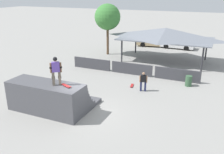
{
  "coord_description": "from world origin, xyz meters",
  "views": [
    {
      "loc": [
        7.16,
        -12.07,
        7.38
      ],
      "look_at": [
        -0.14,
        4.32,
        1.06
      ],
      "focal_mm": 40.0,
      "sensor_mm": 36.0,
      "label": 1
    }
  ],
  "objects_px": {
    "skateboard_on_ground": "(132,86)",
    "trash_bin": "(189,81)",
    "tree_beside_pavilion": "(108,17)",
    "parked_car_tan": "(153,42)",
    "skater_on_deck": "(56,69)",
    "skateboard_on_deck": "(66,86)",
    "bystander_walking": "(143,81)",
    "parked_car_white": "(177,44)"
  },
  "relations": [
    {
      "from": "skater_on_deck",
      "to": "skateboard_on_deck",
      "type": "relative_size",
      "value": 2.06
    },
    {
      "from": "tree_beside_pavilion",
      "to": "parked_car_tan",
      "type": "distance_m",
      "value": 8.47
    },
    {
      "from": "bystander_walking",
      "to": "skateboard_on_ground",
      "type": "relative_size",
      "value": 1.84
    },
    {
      "from": "skateboard_on_ground",
      "to": "tree_beside_pavilion",
      "type": "relative_size",
      "value": 0.14
    },
    {
      "from": "skater_on_deck",
      "to": "skateboard_on_ground",
      "type": "relative_size",
      "value": 2.12
    },
    {
      "from": "tree_beside_pavilion",
      "to": "parked_car_tan",
      "type": "xyz_separation_m",
      "value": [
        3.79,
        6.57,
        -3.76
      ]
    },
    {
      "from": "trash_bin",
      "to": "parked_car_white",
      "type": "bearing_deg",
      "value": 103.69
    },
    {
      "from": "parked_car_tan",
      "to": "tree_beside_pavilion",
      "type": "bearing_deg",
      "value": -129.35
    },
    {
      "from": "skateboard_on_deck",
      "to": "parked_car_tan",
      "type": "distance_m",
      "value": 21.62
    },
    {
      "from": "skateboard_on_deck",
      "to": "trash_bin",
      "type": "relative_size",
      "value": 1.0
    },
    {
      "from": "parked_car_white",
      "to": "skateboard_on_ground",
      "type": "bearing_deg",
      "value": -90.07
    },
    {
      "from": "parked_car_tan",
      "to": "skateboard_on_ground",
      "type": "bearing_deg",
      "value": -90.41
    },
    {
      "from": "trash_bin",
      "to": "bystander_walking",
      "type": "bearing_deg",
      "value": -140.08
    },
    {
      "from": "bystander_walking",
      "to": "skateboard_on_ground",
      "type": "bearing_deg",
      "value": -39.9
    },
    {
      "from": "tree_beside_pavilion",
      "to": "trash_bin",
      "type": "xyz_separation_m",
      "value": [
        10.34,
        -6.83,
        -3.94
      ]
    },
    {
      "from": "skateboard_on_ground",
      "to": "trash_bin",
      "type": "distance_m",
      "value": 4.58
    },
    {
      "from": "tree_beside_pavilion",
      "to": "skateboard_on_ground",
      "type": "bearing_deg",
      "value": -54.69
    },
    {
      "from": "bystander_walking",
      "to": "trash_bin",
      "type": "xyz_separation_m",
      "value": [
        3.02,
        2.53,
        -0.42
      ]
    },
    {
      "from": "skateboard_on_ground",
      "to": "parked_car_tan",
      "type": "relative_size",
      "value": 0.18
    },
    {
      "from": "skateboard_on_ground",
      "to": "trash_bin",
      "type": "xyz_separation_m",
      "value": [
        4.13,
        1.94,
        0.37
      ]
    },
    {
      "from": "parked_car_tan",
      "to": "skateboard_on_deck",
      "type": "bearing_deg",
      "value": -98.12
    },
    {
      "from": "tree_beside_pavilion",
      "to": "parked_car_tan",
      "type": "relative_size",
      "value": 1.28
    },
    {
      "from": "skater_on_deck",
      "to": "parked_car_tan",
      "type": "bearing_deg",
      "value": 53.14
    },
    {
      "from": "skateboard_on_deck",
      "to": "parked_car_white",
      "type": "distance_m",
      "value": 21.85
    },
    {
      "from": "skater_on_deck",
      "to": "skateboard_on_deck",
      "type": "height_order",
      "value": "skater_on_deck"
    },
    {
      "from": "bystander_walking",
      "to": "tree_beside_pavilion",
      "type": "xyz_separation_m",
      "value": [
        -7.32,
        9.35,
        3.52
      ]
    },
    {
      "from": "skateboard_on_deck",
      "to": "parked_car_tan",
      "type": "xyz_separation_m",
      "value": [
        -0.47,
        21.57,
        -1.38
      ]
    },
    {
      "from": "skateboard_on_deck",
      "to": "trash_bin",
      "type": "height_order",
      "value": "skateboard_on_deck"
    },
    {
      "from": "trash_bin",
      "to": "parked_car_white",
      "type": "distance_m",
      "value": 13.85
    },
    {
      "from": "bystander_walking",
      "to": "skateboard_on_ground",
      "type": "height_order",
      "value": "bystander_walking"
    },
    {
      "from": "skateboard_on_deck",
      "to": "tree_beside_pavilion",
      "type": "distance_m",
      "value": 15.77
    },
    {
      "from": "skater_on_deck",
      "to": "parked_car_white",
      "type": "distance_m",
      "value": 22.03
    },
    {
      "from": "trash_bin",
      "to": "skater_on_deck",
      "type": "bearing_deg",
      "value": -129.44
    },
    {
      "from": "skateboard_on_deck",
      "to": "bystander_walking",
      "type": "height_order",
      "value": "skateboard_on_deck"
    },
    {
      "from": "bystander_walking",
      "to": "parked_car_white",
      "type": "xyz_separation_m",
      "value": [
        -0.26,
        15.98,
        -0.24
      ]
    },
    {
      "from": "parked_car_tan",
      "to": "parked_car_white",
      "type": "relative_size",
      "value": 1.05
    },
    {
      "from": "tree_beside_pavilion",
      "to": "trash_bin",
      "type": "relative_size",
      "value": 6.92
    },
    {
      "from": "skateboard_on_ground",
      "to": "trash_bin",
      "type": "bearing_deg",
      "value": 102.48
    },
    {
      "from": "parked_car_white",
      "to": "skater_on_deck",
      "type": "bearing_deg",
      "value": -95.97
    },
    {
      "from": "tree_beside_pavilion",
      "to": "trash_bin",
      "type": "height_order",
      "value": "tree_beside_pavilion"
    },
    {
      "from": "skateboard_on_ground",
      "to": "parked_car_white",
      "type": "bearing_deg",
      "value": 164.16
    },
    {
      "from": "skateboard_on_deck",
      "to": "skateboard_on_ground",
      "type": "xyz_separation_m",
      "value": [
        1.95,
        6.23,
        -1.92
      ]
    }
  ]
}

